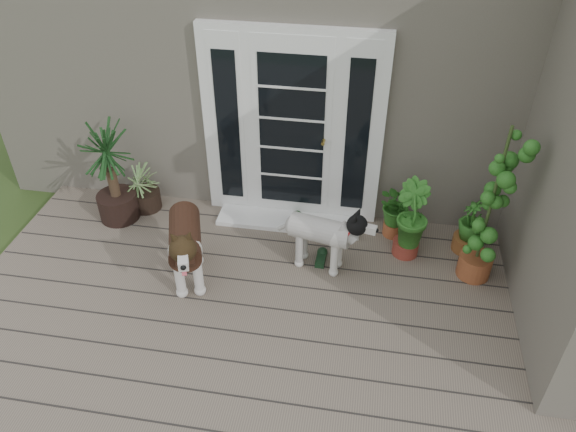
# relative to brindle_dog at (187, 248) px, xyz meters

# --- Properties ---
(deck) EXTENTS (6.20, 4.60, 0.12)m
(deck) POSITION_rel_brindle_dog_xyz_m (1.01, -0.92, -0.46)
(deck) COLOR #6B5B4C
(deck) RESTS_ON ground
(house_main) EXTENTS (7.40, 4.00, 3.10)m
(house_main) POSITION_rel_brindle_dog_xyz_m (1.01, 3.33, 1.03)
(house_main) COLOR #665E54
(house_main) RESTS_ON ground
(door_unit) EXTENTS (1.90, 0.14, 2.15)m
(door_unit) POSITION_rel_brindle_dog_xyz_m (0.81, 1.28, 0.67)
(door_unit) COLOR white
(door_unit) RESTS_ON deck
(door_step) EXTENTS (1.60, 0.40, 0.05)m
(door_step) POSITION_rel_brindle_dog_xyz_m (0.81, 1.08, -0.38)
(door_step) COLOR white
(door_step) RESTS_ON deck
(brindle_dog) EXTENTS (0.70, 1.05, 0.80)m
(brindle_dog) POSITION_rel_brindle_dog_xyz_m (0.00, 0.00, 0.00)
(brindle_dog) COLOR #3F2317
(brindle_dog) RESTS_ON deck
(white_dog) EXTENTS (0.86, 0.50, 0.67)m
(white_dog) POSITION_rel_brindle_dog_xyz_m (1.24, 0.41, -0.06)
(white_dog) COLOR white
(white_dog) RESTS_ON deck
(spider_plant) EXTENTS (0.63, 0.63, 0.61)m
(spider_plant) POSITION_rel_brindle_dog_xyz_m (-0.88, 1.08, -0.10)
(spider_plant) COLOR #82995E
(spider_plant) RESTS_ON deck
(yucca) EXTENTS (1.07, 1.07, 1.21)m
(yucca) POSITION_rel_brindle_dog_xyz_m (-1.11, 0.85, 0.21)
(yucca) COLOR black
(yucca) RESTS_ON deck
(herb_a) EXTENTS (0.58, 0.58, 0.55)m
(herb_a) POSITION_rel_brindle_dog_xyz_m (1.98, 1.06, -0.13)
(herb_a) COLOR #275E1A
(herb_a) RESTS_ON deck
(herb_b) EXTENTS (0.59, 0.59, 0.65)m
(herb_b) POSITION_rel_brindle_dog_xyz_m (2.10, 0.76, -0.08)
(herb_b) COLOR #255017
(herb_b) RESTS_ON deck
(herb_c) EXTENTS (0.37, 0.37, 0.49)m
(herb_c) POSITION_rel_brindle_dog_xyz_m (2.74, 0.93, -0.15)
(herb_c) COLOR #1F621C
(herb_c) RESTS_ON deck
(sapling) EXTENTS (0.54, 0.54, 1.73)m
(sapling) POSITION_rel_brindle_dog_xyz_m (2.78, 0.54, 0.46)
(sapling) COLOR #1B5D1A
(sapling) RESTS_ON deck
(clog_left) EXTENTS (0.18, 0.30, 0.08)m
(clog_left) POSITION_rel_brindle_dog_xyz_m (0.91, 1.08, -0.36)
(clog_left) COLOR #163818
(clog_left) RESTS_ON deck
(clog_right) EXTENTS (0.14, 0.28, 0.08)m
(clog_right) POSITION_rel_brindle_dog_xyz_m (1.25, 0.48, -0.36)
(clog_right) COLOR black
(clog_right) RESTS_ON deck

